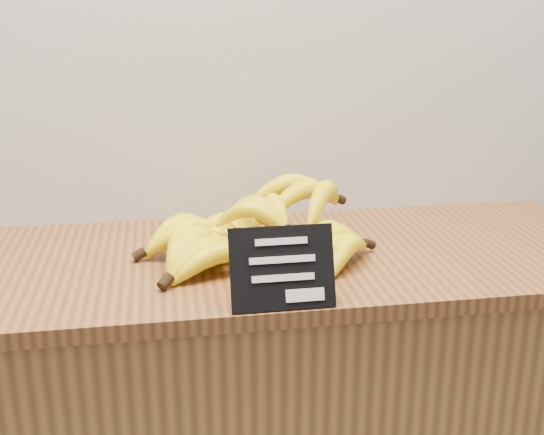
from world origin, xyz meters
The scene contains 3 objects.
counter_top centered at (-0.07, 2.75, 0.92)m, with size 1.41×0.54×0.03m, color brown.
chalkboard_sign centered at (-0.09, 2.51, 1.00)m, with size 0.17×0.01×0.14m, color black.
banana_pile centered at (-0.11, 2.76, 0.98)m, with size 0.47×0.33×0.12m.
Camera 1 is at (-0.27, 1.50, 1.42)m, focal length 45.00 mm.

